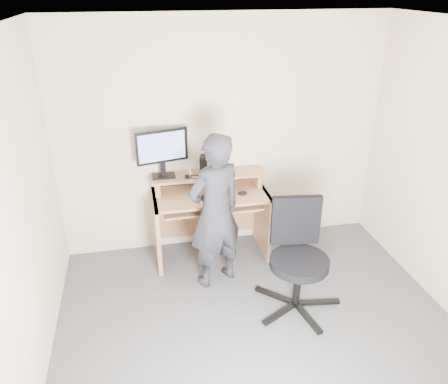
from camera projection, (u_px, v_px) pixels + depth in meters
name	position (u px, v px, depth m)	size (l,w,h in m)	color
ground	(266.00, 346.00, 3.64)	(3.50, 3.50, 0.00)	#5A5B60
back_wall	(223.00, 137.00, 4.64)	(3.50, 0.02, 2.50)	#C3B79B
ceiling	(284.00, 28.00, 2.55)	(3.50, 3.50, 0.02)	white
desk	(209.00, 207.00, 4.71)	(1.20, 0.60, 0.91)	#AF7D55
monitor	(162.00, 149.00, 4.41)	(0.53, 0.16, 0.51)	black
external_drive	(203.00, 165.00, 4.58)	(0.07, 0.13, 0.20)	black
travel_mug	(221.00, 164.00, 4.60)	(0.09, 0.09, 0.19)	silver
smartphone	(232.00, 174.00, 4.61)	(0.07, 0.13, 0.01)	black
charger	(187.00, 177.00, 4.50)	(0.04, 0.04, 0.04)	black
headphones	(196.00, 171.00, 4.67)	(0.16, 0.16, 0.02)	silver
keyboard	(204.00, 205.00, 4.50)	(0.46, 0.18, 0.03)	black
mouse	(242.00, 193.00, 4.52)	(0.10, 0.06, 0.04)	black
office_chair	(298.00, 253.00, 3.91)	(0.79, 0.80, 1.01)	black
person	(215.00, 212.00, 4.11)	(0.57, 0.37, 1.56)	black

